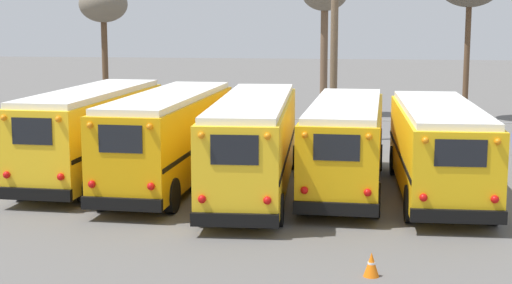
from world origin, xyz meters
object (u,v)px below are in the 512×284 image
at_px(school_bus_1, 169,136).
at_px(traffic_cone, 371,264).
at_px(school_bus_0, 92,131).
at_px(bare_tree_0, 103,7).
at_px(school_bus_3, 345,142).
at_px(utility_pole, 334,39).
at_px(school_bus_4, 438,146).
at_px(school_bus_2, 253,142).

distance_m(school_bus_1, traffic_cone, 11.10).
distance_m(school_bus_0, bare_tree_0, 17.15).
height_order(school_bus_3, utility_pole, utility_pole).
bearing_deg(school_bus_4, school_bus_1, 177.60).
height_order(school_bus_2, school_bus_3, school_bus_2).
bearing_deg(school_bus_3, utility_pole, 94.40).
bearing_deg(utility_pole, school_bus_3, -85.60).
bearing_deg(school_bus_1, traffic_cone, -51.84).
relative_size(school_bus_4, traffic_cone, 17.03).
relative_size(utility_pole, bare_tree_0, 1.25).
bearing_deg(bare_tree_0, traffic_cone, -59.94).
bearing_deg(utility_pole, school_bus_0, -129.40).
relative_size(school_bus_2, utility_pole, 1.19).
bearing_deg(bare_tree_0, school_bus_0, -73.23).
height_order(utility_pole, bare_tree_0, utility_pole).
relative_size(school_bus_2, school_bus_3, 1.13).
bearing_deg(school_bus_1, school_bus_0, 167.41).
relative_size(school_bus_1, school_bus_3, 1.03).
distance_m(school_bus_4, traffic_cone, 8.66).
xyz_separation_m(school_bus_1, traffic_cone, (6.79, -8.65, -1.47)).
distance_m(school_bus_1, utility_pole, 12.19).
relative_size(school_bus_1, utility_pole, 1.09).
distance_m(school_bus_1, school_bus_3, 5.99).
height_order(school_bus_0, school_bus_4, school_bus_0).
xyz_separation_m(school_bus_2, bare_tree_0, (-10.76, 17.15, 4.56)).
bearing_deg(school_bus_2, bare_tree_0, 122.10).
distance_m(school_bus_0, school_bus_4, 12.02).
xyz_separation_m(school_bus_0, school_bus_1, (2.99, -0.67, -0.01)).
bearing_deg(school_bus_2, school_bus_0, 167.63).
relative_size(school_bus_3, school_bus_4, 1.02).
relative_size(school_bus_0, school_bus_4, 1.00).
bearing_deg(school_bus_4, utility_pole, 109.05).
bearing_deg(school_bus_2, traffic_cone, -64.59).
height_order(school_bus_3, traffic_cone, school_bus_3).
distance_m(utility_pole, bare_tree_0, 14.31).
relative_size(school_bus_2, bare_tree_0, 1.49).
bearing_deg(school_bus_4, school_bus_3, 169.48).
xyz_separation_m(school_bus_3, utility_pole, (-0.80, 10.44, 3.11)).
bearing_deg(traffic_cone, school_bus_4, 75.21).
bearing_deg(school_bus_0, school_bus_4, -4.99).
relative_size(school_bus_1, school_bus_4, 1.05).
bearing_deg(bare_tree_0, school_bus_1, -64.81).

